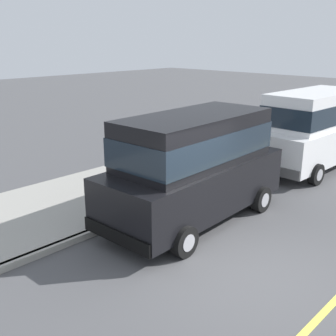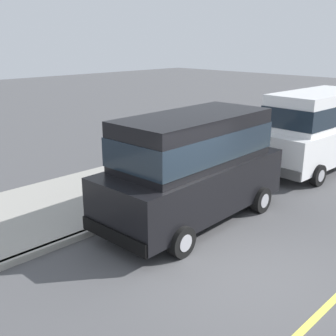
% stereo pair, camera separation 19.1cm
% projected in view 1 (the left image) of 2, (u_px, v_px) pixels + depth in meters
% --- Properties ---
extents(ground_plane, '(80.00, 80.00, 0.00)m').
position_uv_depth(ground_plane, '(247.00, 268.00, 7.71)').
color(ground_plane, '#4C4C4F').
extents(curb, '(0.16, 64.00, 0.14)m').
position_uv_depth(curb, '(134.00, 216.00, 9.81)').
color(curb, gray).
rests_on(curb, ground).
extents(sidewalk, '(3.60, 64.00, 0.14)m').
position_uv_depth(sidewalk, '(89.00, 197.00, 11.00)').
color(sidewalk, '#99968E').
rests_on(sidewalk, ground).
extents(lane_centre_line, '(0.12, 57.60, 0.01)m').
position_uv_depth(lane_centre_line, '(331.00, 305.00, 6.64)').
color(lane_centre_line, '#E0D64C').
rests_on(lane_centre_line, ground).
extents(car_black_van, '(2.27, 4.97, 2.52)m').
position_uv_depth(car_black_van, '(194.00, 163.00, 9.39)').
color(car_black_van, black).
rests_on(car_black_van, ground).
extents(car_white_van, '(2.25, 4.96, 2.52)m').
position_uv_depth(car_white_van, '(314.00, 126.00, 13.36)').
color(car_white_van, white).
rests_on(car_white_van, ground).
extents(dog_grey, '(0.54, 0.60, 0.49)m').
position_uv_depth(dog_grey, '(139.00, 162.00, 12.87)').
color(dog_grey, '#999691').
rests_on(dog_grey, sidewalk).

